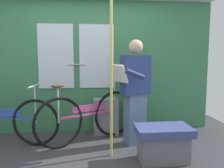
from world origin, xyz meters
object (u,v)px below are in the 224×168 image
object	(u,v)px
passenger_reading_newspaper	(134,90)
trash_bin_by_wall	(106,116)
bicycle_near_door	(88,117)
bicycle_leaning_behind	(2,121)
handrail_pole	(111,71)
bench_seat_corner	(163,142)

from	to	relation	value
passenger_reading_newspaper	trash_bin_by_wall	bearing A→B (deg)	-73.78
passenger_reading_newspaper	trash_bin_by_wall	xyz separation A→B (m)	(-0.40, 0.51, -0.53)
bicycle_near_door	bicycle_leaning_behind	distance (m)	1.29
bicycle_leaning_behind	handrail_pole	distance (m)	1.85
bicycle_near_door	handrail_pole	bearing A→B (deg)	-89.45
passenger_reading_newspaper	handrail_pole	distance (m)	0.64
trash_bin_by_wall	handrail_pole	distance (m)	1.24
bicycle_leaning_behind	trash_bin_by_wall	bearing A→B (deg)	21.46
trash_bin_by_wall	passenger_reading_newspaper	bearing A→B (deg)	-52.00
bicycle_leaning_behind	bench_seat_corner	distance (m)	2.36
passenger_reading_newspaper	handrail_pole	xyz separation A→B (m)	(-0.39, -0.40, 0.32)
handrail_pole	trash_bin_by_wall	bearing A→B (deg)	90.32
bicycle_near_door	bench_seat_corner	size ratio (longest dim) A/B	2.22
bicycle_leaning_behind	passenger_reading_newspaper	bearing A→B (deg)	4.28
passenger_reading_newspaper	bicycle_near_door	bearing A→B (deg)	-33.79
handrail_pole	bench_seat_corner	size ratio (longest dim) A/B	3.29
trash_bin_by_wall	bicycle_near_door	bearing A→B (deg)	-129.75
passenger_reading_newspaper	bench_seat_corner	bearing A→B (deg)	90.04
trash_bin_by_wall	bench_seat_corner	bearing A→B (deg)	-60.21
bicycle_near_door	bench_seat_corner	world-z (taller)	bicycle_near_door
bench_seat_corner	trash_bin_by_wall	bearing A→B (deg)	119.79
bicycle_leaning_behind	passenger_reading_newspaper	size ratio (longest dim) A/B	1.08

